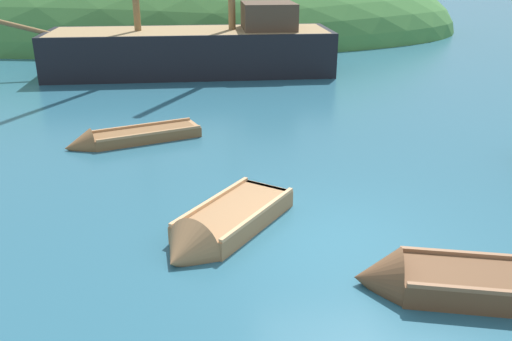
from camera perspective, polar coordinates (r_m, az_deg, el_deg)
name	(u,v)px	position (r m, az deg, el deg)	size (l,w,h in m)	color
ground_plane	(326,240)	(9.98, 7.42, -7.28)	(120.00, 120.00, 0.00)	#285B70
shore_hill	(152,31)	(38.64, -10.89, 14.30)	(40.90, 21.89, 11.67)	#477F3D
sailing_ship	(195,56)	(24.02, -6.50, 11.91)	(14.79, 4.36, 13.36)	black
rowboat_outer_right	(219,230)	(10.02, -3.93, -6.25)	(2.72, 3.31, 1.10)	#9E7047
rowboat_center	(125,140)	(15.34, -13.64, 3.17)	(3.74, 2.35, 0.89)	brown
rowboat_far	(458,285)	(8.98, 20.53, -11.27)	(3.67, 1.73, 1.05)	brown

